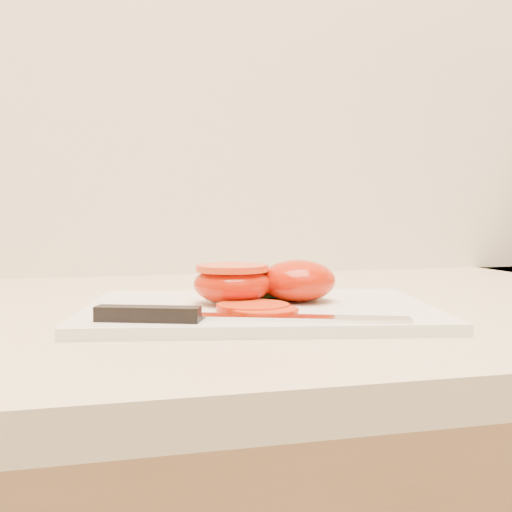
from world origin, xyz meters
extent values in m
cube|color=beige|center=(0.00, 1.98, 1.35)|extent=(4.00, 0.05, 2.70)
cube|color=beige|center=(0.00, 1.68, 0.92)|extent=(3.92, 0.65, 0.03)
cube|color=silver|center=(-0.33, 1.60, 0.94)|extent=(0.36, 0.29, 0.01)
ellipsoid|color=#C11A00|center=(-0.29, 1.61, 0.96)|extent=(0.07, 0.07, 0.04)
ellipsoid|color=#C11A00|center=(-0.35, 1.61, 0.96)|extent=(0.07, 0.07, 0.04)
cylinder|color=red|center=(-0.35, 1.61, 0.97)|extent=(0.07, 0.07, 0.01)
cylinder|color=#F35318|center=(-0.34, 1.56, 0.94)|extent=(0.06, 0.06, 0.01)
cylinder|color=#F35318|center=(-0.34, 1.54, 0.94)|extent=(0.06, 0.06, 0.01)
ellipsoid|color=#609327|center=(-0.29, 1.66, 0.95)|extent=(0.13, 0.11, 0.02)
cube|color=silver|center=(-0.32, 1.51, 0.94)|extent=(0.17, 0.08, 0.00)
cube|color=black|center=(-0.44, 1.53, 0.95)|extent=(0.08, 0.05, 0.01)
camera|label=1|loc=(-0.48, 1.02, 1.03)|focal=45.00mm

